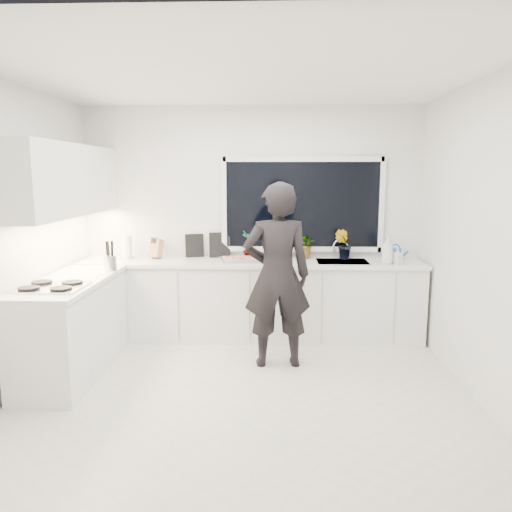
{
  "coord_description": "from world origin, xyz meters",
  "views": [
    {
      "loc": [
        0.26,
        -4.21,
        1.91
      ],
      "look_at": [
        0.1,
        0.4,
        1.15
      ],
      "focal_mm": 35.0,
      "sensor_mm": 36.0,
      "label": 1
    }
  ],
  "objects": [
    {
      "name": "floor",
      "position": [
        0.0,
        0.0,
        -0.01
      ],
      "size": [
        4.0,
        3.5,
        0.02
      ],
      "primitive_type": "cube",
      "color": "beige",
      "rests_on": "ground"
    },
    {
      "name": "wall_back",
      "position": [
        0.0,
        1.76,
        1.35
      ],
      "size": [
        4.0,
        0.02,
        2.7
      ],
      "primitive_type": "cube",
      "color": "white",
      "rests_on": "ground"
    },
    {
      "name": "wall_left",
      "position": [
        -2.01,
        0.0,
        1.35
      ],
      "size": [
        0.02,
        3.5,
        2.7
      ],
      "primitive_type": "cube",
      "color": "white",
      "rests_on": "ground"
    },
    {
      "name": "wall_right",
      "position": [
        2.01,
        0.0,
        1.35
      ],
      "size": [
        0.02,
        3.5,
        2.7
      ],
      "primitive_type": "cube",
      "color": "white",
      "rests_on": "ground"
    },
    {
      "name": "ceiling",
      "position": [
        0.0,
        0.0,
        2.71
      ],
      "size": [
        4.0,
        3.5,
        0.02
      ],
      "primitive_type": "cube",
      "color": "white",
      "rests_on": "wall_back"
    },
    {
      "name": "window",
      "position": [
        0.6,
        1.73,
        1.55
      ],
      "size": [
        1.8,
        0.02,
        1.0
      ],
      "primitive_type": "cube",
      "color": "black",
      "rests_on": "wall_back"
    },
    {
      "name": "base_cabinets_back",
      "position": [
        0.0,
        1.45,
        0.44
      ],
      "size": [
        3.92,
        0.58,
        0.88
      ],
      "primitive_type": "cube",
      "color": "white",
      "rests_on": "floor"
    },
    {
      "name": "base_cabinets_left",
      "position": [
        -1.67,
        0.35,
        0.44
      ],
      "size": [
        0.58,
        1.6,
        0.88
      ],
      "primitive_type": "cube",
      "color": "white",
      "rests_on": "floor"
    },
    {
      "name": "countertop_back",
      "position": [
        0.0,
        1.44,
        0.9
      ],
      "size": [
        3.94,
        0.62,
        0.04
      ],
      "primitive_type": "cube",
      "color": "silver",
      "rests_on": "base_cabinets_back"
    },
    {
      "name": "countertop_left",
      "position": [
        -1.67,
        0.35,
        0.9
      ],
      "size": [
        0.62,
        1.6,
        0.04
      ],
      "primitive_type": "cube",
      "color": "silver",
      "rests_on": "base_cabinets_left"
    },
    {
      "name": "upper_cabinets",
      "position": [
        -1.79,
        0.7,
        1.85
      ],
      "size": [
        0.34,
        2.1,
        0.7
      ],
      "primitive_type": "cube",
      "color": "white",
      "rests_on": "wall_left"
    },
    {
      "name": "sink",
      "position": [
        1.05,
        1.45,
        0.87
      ],
      "size": [
        0.58,
        0.42,
        0.14
      ],
      "primitive_type": "cube",
      "color": "silver",
      "rests_on": "countertop_back"
    },
    {
      "name": "faucet",
      "position": [
        1.05,
        1.65,
        1.03
      ],
      "size": [
        0.03,
        0.03,
        0.22
      ],
      "primitive_type": "cylinder",
      "color": "silver",
      "rests_on": "countertop_back"
    },
    {
      "name": "stovetop",
      "position": [
        -1.69,
        -0.0,
        0.94
      ],
      "size": [
        0.56,
        0.48,
        0.03
      ],
      "primitive_type": "cube",
      "color": "black",
      "rests_on": "countertop_left"
    },
    {
      "name": "person",
      "position": [
        0.3,
        0.61,
        0.92
      ],
      "size": [
        0.71,
        0.51,
        1.84
      ],
      "primitive_type": "imported",
      "rotation": [
        0.0,
        0.0,
        3.25
      ],
      "color": "black",
      "rests_on": "floor"
    },
    {
      "name": "pizza_tray",
      "position": [
        -0.09,
        1.42,
        0.94
      ],
      "size": [
        0.57,
        0.46,
        0.03
      ],
      "primitive_type": "cube",
      "rotation": [
        0.0,
        0.0,
        0.19
      ],
      "color": "silver",
      "rests_on": "countertop_back"
    },
    {
      "name": "pizza",
      "position": [
        -0.09,
        1.42,
        0.95
      ],
      "size": [
        0.52,
        0.41,
        0.01
      ],
      "primitive_type": "cube",
      "rotation": [
        0.0,
        0.0,
        0.19
      ],
      "color": "red",
      "rests_on": "pizza_tray"
    },
    {
      "name": "watering_can",
      "position": [
        1.68,
        1.61,
        0.98
      ],
      "size": [
        0.17,
        0.17,
        0.13
      ],
      "primitive_type": "cylinder",
      "rotation": [
        0.0,
        0.0,
        0.28
      ],
      "color": "blue",
      "rests_on": "countertop_back"
    },
    {
      "name": "paper_towel_roll",
      "position": [
        -1.46,
        1.55,
        1.05
      ],
      "size": [
        0.14,
        0.14,
        0.26
      ],
      "primitive_type": "cylinder",
      "rotation": [
        0.0,
        0.0,
        0.34
      ],
      "color": "silver",
      "rests_on": "countertop_back"
    },
    {
      "name": "knife_block",
      "position": [
        -1.13,
        1.59,
        1.03
      ],
      "size": [
        0.16,
        0.14,
        0.22
      ],
      "primitive_type": "cube",
      "rotation": [
        0.0,
        0.0,
        -0.39
      ],
      "color": "#9F6C4A",
      "rests_on": "countertop_back"
    },
    {
      "name": "utensil_crock",
      "position": [
        -1.42,
        0.8,
        1.0
      ],
      "size": [
        0.17,
        0.17,
        0.16
      ],
      "primitive_type": "cylinder",
      "rotation": [
        0.0,
        0.0,
        0.35
      ],
      "color": "#B8B9BD",
      "rests_on": "countertop_left"
    },
    {
      "name": "picture_frame_large",
      "position": [
        -0.69,
        1.69,
        1.06
      ],
      "size": [
        0.22,
        0.08,
        0.28
      ],
      "primitive_type": "cube",
      "rotation": [
        0.0,
        0.0,
        0.28
      ],
      "color": "black",
      "rests_on": "countertop_back"
    },
    {
      "name": "picture_frame_small",
      "position": [
        -0.38,
        1.69,
        1.07
      ],
      "size": [
        0.25,
        0.06,
        0.3
      ],
      "primitive_type": "cube",
      "rotation": [
        0.0,
        0.0,
        0.16
      ],
      "color": "black",
      "rests_on": "countertop_back"
    },
    {
      "name": "herb_plants",
      "position": [
        0.55,
        1.61,
        1.09
      ],
      "size": [
        1.33,
        0.39,
        0.34
      ],
      "color": "#26662D",
      "rests_on": "countertop_back"
    },
    {
      "name": "soap_bottles",
      "position": [
        1.55,
        1.3,
        1.07
      ],
      "size": [
        0.25,
        0.17,
        0.32
      ],
      "color": "#D8BF66",
      "rests_on": "countertop_back"
    }
  ]
}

